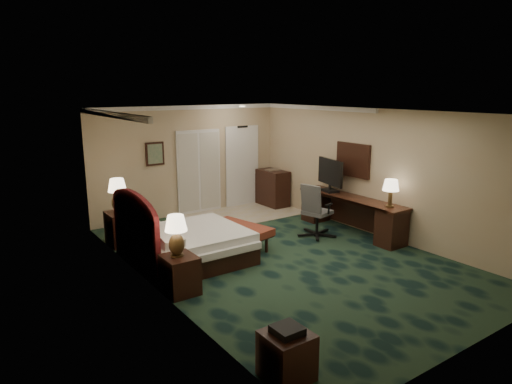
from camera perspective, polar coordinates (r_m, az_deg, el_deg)
floor at (r=8.70m, az=3.19°, el=-8.08°), size 5.00×7.50×0.00m
ceiling at (r=8.14m, az=3.43°, el=9.97°), size 5.00×7.50×0.00m
wall_back at (r=11.45m, az=-8.38°, el=3.90°), size 5.00×0.00×2.70m
wall_front at (r=5.95m, az=26.33°, el=-5.71°), size 5.00×0.00×2.70m
wall_left at (r=7.09m, az=-12.81°, el=-1.82°), size 0.00×7.50×2.70m
wall_right at (r=10.03m, az=14.62°, el=2.35°), size 0.00×7.50×2.70m
crown_molding at (r=8.14m, az=3.42°, el=9.62°), size 5.00×7.50×0.10m
tile_patch at (r=11.45m, az=-2.21°, el=-2.87°), size 3.20×1.70×0.01m
headboard at (r=8.19m, az=-14.87°, el=-4.68°), size 0.12×2.00×1.40m
entry_door at (r=12.23m, az=-1.77°, el=3.17°), size 1.02×0.06×2.18m
closet_doors at (r=11.58m, az=-7.14°, el=2.53°), size 1.20×0.06×2.10m
wall_art at (r=11.01m, az=-12.53°, el=4.69°), size 0.45×0.06×0.55m
wall_mirror at (r=10.36m, az=12.03°, el=3.94°), size 0.05×0.95×0.75m
bed at (r=8.47m, az=-7.99°, el=-6.67°), size 1.85×1.72×0.59m
nightstand_near at (r=7.24m, az=-9.48°, el=-10.14°), size 0.48×0.55×0.60m
nightstand_far at (r=9.66m, az=-16.43°, el=-4.37°), size 0.54×0.61×0.67m
lamp_near at (r=7.04m, az=-9.93°, el=-5.41°), size 0.40×0.40×0.65m
lamp_far at (r=9.50m, az=-16.89°, el=-0.43°), size 0.47×0.47×0.69m
bed_bench at (r=9.19m, az=-1.70°, el=-5.40°), size 0.75×1.41×0.45m
side_table at (r=5.28m, az=3.86°, el=-19.73°), size 0.49×0.49×0.53m
desk at (r=10.23m, az=11.72°, el=-2.79°), size 0.59×2.73×0.79m
tv at (r=10.52m, az=9.26°, el=2.06°), size 0.30×0.96×0.75m
desk_lamp at (r=9.44m, az=16.46°, el=-0.12°), size 0.40×0.40×0.57m
desk_chair at (r=9.78m, az=7.69°, el=-2.22°), size 0.82×0.78×1.17m
minibar at (r=12.29m, az=2.10°, el=0.52°), size 0.51×0.91×0.96m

